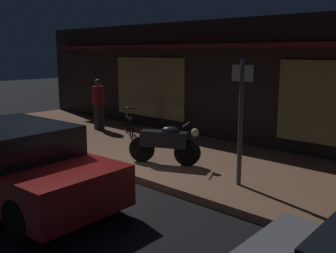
{
  "coord_description": "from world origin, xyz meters",
  "views": [
    {
      "loc": [
        6.3,
        -4.14,
        2.69
      ],
      "look_at": [
        0.13,
        2.4,
        0.95
      ],
      "focal_mm": 41.41,
      "sensor_mm": 36.0,
      "label": 1
    }
  ],
  "objects_px": {
    "motorcycle": "(166,143)",
    "person_photographer": "(99,103)",
    "sign_post": "(241,116)",
    "parked_car_far": "(17,164)",
    "bicycle_parked": "(128,124)"
  },
  "relations": [
    {
      "from": "motorcycle",
      "to": "person_photographer",
      "type": "relative_size",
      "value": 0.95
    },
    {
      "from": "sign_post",
      "to": "parked_car_far",
      "type": "xyz_separation_m",
      "value": [
        -2.63,
        -3.16,
        -0.81
      ]
    },
    {
      "from": "person_photographer",
      "to": "parked_car_far",
      "type": "bearing_deg",
      "value": -50.73
    },
    {
      "from": "motorcycle",
      "to": "bicycle_parked",
      "type": "relative_size",
      "value": 1.11
    },
    {
      "from": "person_photographer",
      "to": "parked_car_far",
      "type": "distance_m",
      "value": 5.99
    },
    {
      "from": "sign_post",
      "to": "bicycle_parked",
      "type": "bearing_deg",
      "value": 163.28
    },
    {
      "from": "bicycle_parked",
      "to": "sign_post",
      "type": "xyz_separation_m",
      "value": [
        4.96,
        -1.49,
        1.0
      ]
    },
    {
      "from": "motorcycle",
      "to": "sign_post",
      "type": "height_order",
      "value": "sign_post"
    },
    {
      "from": "bicycle_parked",
      "to": "parked_car_far",
      "type": "height_order",
      "value": "parked_car_far"
    },
    {
      "from": "motorcycle",
      "to": "parked_car_far",
      "type": "distance_m",
      "value": 3.28
    },
    {
      "from": "motorcycle",
      "to": "person_photographer",
      "type": "height_order",
      "value": "person_photographer"
    },
    {
      "from": "motorcycle",
      "to": "sign_post",
      "type": "relative_size",
      "value": 0.66
    },
    {
      "from": "bicycle_parked",
      "to": "parked_car_far",
      "type": "relative_size",
      "value": 0.34
    },
    {
      "from": "motorcycle",
      "to": "bicycle_parked",
      "type": "xyz_separation_m",
      "value": [
        -2.94,
        1.43,
        -0.14
      ]
    },
    {
      "from": "bicycle_parked",
      "to": "sign_post",
      "type": "relative_size",
      "value": 0.59
    }
  ]
}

